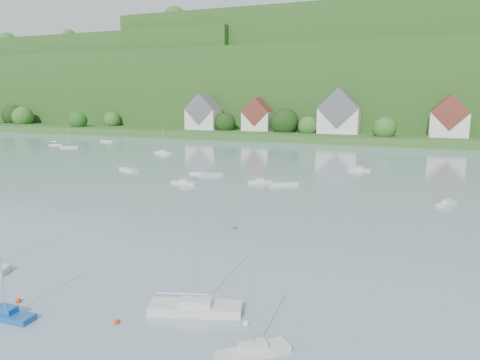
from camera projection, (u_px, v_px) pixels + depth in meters
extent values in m
cube|color=#27511E|center=(331.00, 134.00, 190.60)|extent=(600.00, 60.00, 3.00)
cube|color=#1B4415|center=(354.00, 92.00, 255.85)|extent=(620.00, 160.00, 40.00)
cube|color=#1B4415|center=(123.00, 86.00, 294.08)|extent=(200.00, 120.00, 52.00)
cube|color=#1B4415|center=(372.00, 77.00, 246.23)|extent=(240.00, 130.00, 60.00)
sphere|color=#295E22|center=(23.00, 117.00, 234.76)|extent=(11.19, 11.19, 11.19)
sphere|color=#295E22|center=(112.00, 120.00, 219.98)|extent=(8.61, 8.61, 8.61)
sphere|color=#1A5218|center=(78.00, 121.00, 213.97)|extent=(9.03, 9.03, 9.03)
sphere|color=#295E22|center=(308.00, 126.00, 177.42)|extent=(8.19, 8.19, 8.19)
sphere|color=#295E22|center=(209.00, 125.00, 195.42)|extent=(6.49, 6.49, 6.49)
sphere|color=#295E22|center=(452.00, 125.00, 165.84)|extent=(12.16, 12.16, 12.16)
sphere|color=#295E22|center=(384.00, 129.00, 163.30)|extent=(8.73, 8.73, 8.73)
sphere|color=black|center=(225.00, 123.00, 192.21)|extent=(9.32, 9.32, 9.32)
sphere|color=black|center=(21.00, 117.00, 243.56)|extent=(9.50, 9.50, 9.50)
sphere|color=black|center=(13.00, 116.00, 243.53)|extent=(11.91, 11.91, 11.91)
sphere|color=black|center=(285.00, 122.00, 183.05)|extent=(11.92, 11.92, 11.92)
sphere|color=#295E22|center=(131.00, 35.00, 249.31)|extent=(10.52, 10.52, 10.52)
sphere|color=#295E22|center=(7.00, 43.00, 292.69)|extent=(13.75, 13.75, 13.75)
sphere|color=#1A5218|center=(213.00, 39.00, 268.58)|extent=(10.29, 10.29, 10.29)
sphere|color=black|center=(70.00, 45.00, 301.18)|extent=(10.31, 10.31, 10.31)
sphere|color=black|center=(61.00, 41.00, 273.31)|extent=(8.14, 8.14, 8.14)
sphere|color=#295E22|center=(89.00, 46.00, 300.98)|extent=(7.15, 7.15, 7.15)
sphere|color=black|center=(11.00, 48.00, 319.90)|extent=(11.66, 11.66, 11.66)
sphere|color=black|center=(230.00, 37.00, 252.24)|extent=(7.18, 7.18, 7.18)
sphere|color=#295E22|center=(69.00, 37.00, 256.54)|extent=(8.89, 8.89, 8.89)
sphere|color=black|center=(62.00, 45.00, 298.50)|extent=(9.97, 9.97, 9.97)
sphere|color=#1A5218|center=(435.00, 8.00, 216.02)|extent=(12.83, 12.83, 12.83)
sphere|color=#295E22|center=(273.00, 16.00, 232.32)|extent=(8.18, 8.18, 8.18)
sphere|color=#1A5218|center=(360.00, 21.00, 252.09)|extent=(12.73, 12.73, 12.73)
sphere|color=#1A5218|center=(478.00, 12.00, 226.70)|extent=(14.65, 14.65, 14.65)
sphere|color=#295E22|center=(277.00, 26.00, 264.33)|extent=(7.07, 7.07, 7.07)
sphere|color=black|center=(343.00, 12.00, 220.53)|extent=(8.21, 8.21, 8.21)
sphere|color=#295E22|center=(314.00, 20.00, 249.01)|extent=(12.24, 12.24, 12.24)
sphere|color=#295E22|center=(175.00, 19.00, 245.92)|extent=(13.65, 13.65, 13.65)
sphere|color=#1A5218|center=(282.00, 53.00, 253.92)|extent=(12.01, 12.01, 12.01)
sphere|color=black|center=(348.00, 51.00, 250.27)|extent=(15.72, 15.72, 15.72)
sphere|color=#1A5218|center=(374.00, 51.00, 241.39)|extent=(10.54, 10.54, 10.54)
sphere|color=#1A5218|center=(105.00, 65.00, 341.40)|extent=(8.18, 8.18, 8.18)
sphere|color=black|center=(116.00, 63.00, 326.99)|extent=(8.74, 8.74, 8.74)
sphere|color=black|center=(79.00, 60.00, 313.02)|extent=(15.38, 15.38, 15.38)
cube|color=silver|center=(204.00, 119.00, 196.88)|extent=(14.00, 10.00, 9.00)
cube|color=#57575E|center=(203.00, 109.00, 196.03)|extent=(14.00, 10.40, 14.00)
cube|color=silver|center=(258.00, 121.00, 190.02)|extent=(12.00, 9.00, 8.00)
cube|color=maroon|center=(258.00, 112.00, 189.26)|extent=(12.00, 9.36, 12.00)
cube|color=silver|center=(339.00, 121.00, 176.61)|extent=(16.00, 11.00, 10.00)
cube|color=#57575E|center=(340.00, 108.00, 175.66)|extent=(16.00, 11.44, 16.00)
cube|color=silver|center=(448.00, 124.00, 160.80)|extent=(13.00, 10.00, 9.00)
cube|color=maroon|center=(450.00, 112.00, 159.95)|extent=(13.00, 10.40, 13.00)
cube|color=#144F9B|center=(6.00, 315.00, 35.91)|extent=(5.17, 1.55, 0.51)
cube|color=#144F9B|center=(5.00, 309.00, 35.81)|extent=(1.82, 1.05, 0.50)
cylinder|color=silver|center=(2.00, 275.00, 35.25)|extent=(0.10, 0.10, 6.42)
cube|color=silver|center=(253.00, 352.00, 30.72)|extent=(4.91, 4.66, 0.53)
cube|color=silver|center=(253.00, 345.00, 30.62)|extent=(2.07, 2.01, 0.50)
cylinder|color=silver|center=(253.00, 305.00, 30.04)|extent=(0.10, 0.10, 6.62)
cylinder|color=silver|center=(243.00, 339.00, 30.22)|extent=(2.21, 2.02, 0.08)
cube|color=silver|center=(196.00, 308.00, 36.79)|extent=(8.07, 4.29, 0.78)
cube|color=silver|center=(195.00, 301.00, 36.66)|extent=(3.04, 2.23, 0.50)
cylinder|color=silver|center=(194.00, 249.00, 35.79)|extent=(0.10, 0.10, 9.72)
cylinder|color=silver|center=(181.00, 294.00, 36.63)|extent=(4.12, 1.29, 0.08)
sphere|color=#CC3605|center=(19.00, 302.00, 38.71)|extent=(0.49, 0.49, 0.49)
sphere|color=#CC3605|center=(117.00, 323.00, 35.11)|extent=(0.46, 0.46, 0.46)
sphere|color=#CC3605|center=(235.00, 229.00, 60.14)|extent=(0.46, 0.46, 0.46)
sphere|color=white|center=(246.00, 325.00, 34.82)|extent=(0.50, 0.50, 0.50)
cube|color=silver|center=(284.00, 184.00, 88.85)|extent=(5.85, 4.68, 0.59)
cylinder|color=silver|center=(284.00, 165.00, 88.09)|extent=(0.10, 0.10, 7.42)
cylinder|color=silver|center=(279.00, 178.00, 88.42)|extent=(2.76, 1.88, 0.08)
cube|color=silver|center=(164.00, 153.00, 137.16)|extent=(6.70, 3.30, 0.65)
cube|color=silver|center=(164.00, 151.00, 137.05)|extent=(2.50, 1.77, 0.50)
cylinder|color=silver|center=(163.00, 139.00, 136.34)|extent=(0.10, 0.10, 8.06)
cylinder|color=silver|center=(161.00, 149.00, 137.47)|extent=(3.46, 0.93, 0.08)
cube|color=silver|center=(56.00, 145.00, 160.75)|extent=(4.83, 3.31, 0.47)
cylinder|color=silver|center=(55.00, 136.00, 160.14)|extent=(0.10, 0.10, 5.92)
cylinder|color=silver|center=(54.00, 142.00, 160.47)|extent=(2.36, 1.24, 0.08)
cube|color=silver|center=(447.00, 204.00, 72.95)|extent=(3.45, 4.73, 0.47)
cube|color=silver|center=(447.00, 201.00, 72.85)|extent=(1.61, 1.88, 0.50)
cylinder|color=silver|center=(448.00, 185.00, 72.35)|extent=(0.10, 0.10, 5.86)
cylinder|color=silver|center=(445.00, 198.00, 72.29)|extent=(1.34, 2.28, 0.08)
cube|color=silver|center=(200.00, 173.00, 101.29)|extent=(4.65, 1.32, 0.46)
cylinder|color=silver|center=(199.00, 160.00, 100.69)|extent=(0.10, 0.10, 5.81)
cylinder|color=silver|center=(197.00, 168.00, 101.32)|extent=(2.56, 0.09, 0.08)
cube|color=silver|center=(211.00, 175.00, 99.27)|extent=(4.70, 5.34, 0.56)
cylinder|color=silver|center=(211.00, 158.00, 98.55)|extent=(0.10, 0.10, 6.98)
cylinder|color=silver|center=(207.00, 170.00, 98.63)|extent=(1.98, 2.45, 0.08)
cube|color=silver|center=(260.00, 182.00, 91.46)|extent=(5.19, 3.70, 0.51)
cube|color=silver|center=(260.00, 179.00, 91.36)|extent=(2.06, 1.74, 0.50)
cylinder|color=silver|center=(260.00, 165.00, 90.80)|extent=(0.10, 0.10, 6.41)
cylinder|color=silver|center=(256.00, 176.00, 91.14)|extent=(2.52, 1.41, 0.08)
cube|color=silver|center=(69.00, 147.00, 152.92)|extent=(5.65, 5.01, 0.59)
cylinder|color=silver|center=(68.00, 135.00, 152.16)|extent=(0.10, 0.10, 7.40)
cylinder|color=silver|center=(66.00, 144.00, 152.42)|extent=(2.58, 2.11, 0.08)
cube|color=silver|center=(128.00, 169.00, 106.44)|extent=(6.29, 4.02, 0.61)
cylinder|color=silver|center=(128.00, 153.00, 105.65)|extent=(0.10, 0.10, 7.64)
cylinder|color=silver|center=(126.00, 164.00, 106.84)|extent=(3.11, 1.42, 0.08)
cube|color=silver|center=(184.00, 183.00, 89.88)|extent=(6.04, 2.55, 0.59)
cube|color=silver|center=(184.00, 180.00, 89.77)|extent=(2.20, 1.46, 0.50)
cylinder|color=silver|center=(184.00, 164.00, 89.13)|extent=(0.10, 0.10, 7.32)
cylinder|color=silver|center=(181.00, 177.00, 90.08)|extent=(3.19, 0.59, 0.08)
cube|color=silver|center=(359.00, 170.00, 105.86)|extent=(5.38, 2.70, 0.52)
cube|color=silver|center=(359.00, 168.00, 105.76)|extent=(2.01, 1.44, 0.50)
cylinder|color=silver|center=(360.00, 156.00, 105.20)|extent=(0.10, 0.10, 6.48)
cylinder|color=silver|center=(356.00, 165.00, 105.73)|extent=(2.78, 0.79, 0.08)
cube|color=silver|center=(108.00, 141.00, 172.97)|extent=(6.49, 2.55, 0.63)
cylinder|color=silver|center=(107.00, 130.00, 172.16)|extent=(0.10, 0.10, 7.90)
cylinder|color=silver|center=(106.00, 138.00, 173.18)|extent=(3.46, 0.52, 0.08)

